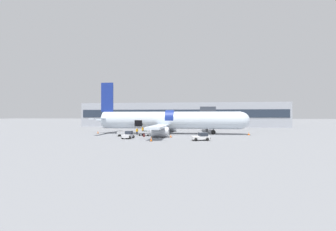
{
  "coord_description": "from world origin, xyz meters",
  "views": [
    {
      "loc": [
        5.61,
        -42.78,
        4.18
      ],
      "look_at": [
        -0.57,
        6.16,
        4.18
      ],
      "focal_mm": 24.0,
      "sensor_mm": 36.0,
      "label": 1
    }
  ],
  "objects_px": {
    "baggage_tug_lead": "(201,137)",
    "baggage_cart_loading": "(145,133)",
    "airplane": "(168,121)",
    "ground_crew_loader_b": "(137,131)",
    "ground_crew_driver": "(143,130)",
    "baggage_tug_mid": "(128,135)",
    "baggage_cart_queued": "(125,134)",
    "ground_crew_helper": "(167,131)",
    "suitcase_on_tarmac_upright": "(144,135)",
    "ground_crew_loader_a": "(161,131)",
    "ground_crew_supervisor": "(167,132)"
  },
  "relations": [
    {
      "from": "baggage_cart_queued",
      "to": "ground_crew_driver",
      "type": "relative_size",
      "value": 2.13
    },
    {
      "from": "ground_crew_supervisor",
      "to": "baggage_tug_lead",
      "type": "bearing_deg",
      "value": -49.16
    },
    {
      "from": "ground_crew_supervisor",
      "to": "baggage_cart_loading",
      "type": "bearing_deg",
      "value": -172.04
    },
    {
      "from": "baggage_cart_loading",
      "to": "ground_crew_helper",
      "type": "xyz_separation_m",
      "value": [
        4.14,
        2.31,
        0.38
      ]
    },
    {
      "from": "ground_crew_loader_b",
      "to": "ground_crew_driver",
      "type": "distance_m",
      "value": 1.56
    },
    {
      "from": "ground_crew_loader_b",
      "to": "suitcase_on_tarmac_upright",
      "type": "xyz_separation_m",
      "value": [
        2.44,
        -3.99,
        -0.49
      ]
    },
    {
      "from": "baggage_cart_queued",
      "to": "ground_crew_helper",
      "type": "distance_m",
      "value": 8.89
    },
    {
      "from": "baggage_tug_mid",
      "to": "ground_crew_loader_b",
      "type": "relative_size",
      "value": 1.94
    },
    {
      "from": "ground_crew_supervisor",
      "to": "ground_crew_helper",
      "type": "xyz_separation_m",
      "value": [
        -0.18,
        1.71,
        0.08
      ]
    },
    {
      "from": "baggage_tug_mid",
      "to": "suitcase_on_tarmac_upright",
      "type": "distance_m",
      "value": 3.75
    },
    {
      "from": "ground_crew_loader_a",
      "to": "airplane",
      "type": "bearing_deg",
      "value": 73.34
    },
    {
      "from": "baggage_cart_loading",
      "to": "suitcase_on_tarmac_upright",
      "type": "distance_m",
      "value": 2.51
    },
    {
      "from": "baggage_tug_mid",
      "to": "suitcase_on_tarmac_upright",
      "type": "relative_size",
      "value": 3.95
    },
    {
      "from": "baggage_tug_lead",
      "to": "ground_crew_supervisor",
      "type": "xyz_separation_m",
      "value": [
        -6.84,
        7.91,
        0.24
      ]
    },
    {
      "from": "baggage_cart_queued",
      "to": "ground_crew_driver",
      "type": "distance_m",
      "value": 4.91
    },
    {
      "from": "ground_crew_loader_b",
      "to": "ground_crew_driver",
      "type": "relative_size",
      "value": 0.89
    },
    {
      "from": "ground_crew_driver",
      "to": "baggage_tug_lead",
      "type": "bearing_deg",
      "value": -38.99
    },
    {
      "from": "ground_crew_loader_a",
      "to": "ground_crew_loader_b",
      "type": "bearing_deg",
      "value": -175.77
    },
    {
      "from": "airplane",
      "to": "ground_crew_loader_a",
      "type": "xyz_separation_m",
      "value": [
        -1.04,
        -3.48,
        -2.17
      ]
    },
    {
      "from": "airplane",
      "to": "ground_crew_driver",
      "type": "bearing_deg",
      "value": -153.67
    },
    {
      "from": "baggage_tug_mid",
      "to": "baggage_cart_loading",
      "type": "bearing_deg",
      "value": 70.79
    },
    {
      "from": "airplane",
      "to": "ground_crew_loader_a",
      "type": "height_order",
      "value": "airplane"
    },
    {
      "from": "baggage_cart_loading",
      "to": "ground_crew_helper",
      "type": "relative_size",
      "value": 2.14
    },
    {
      "from": "ground_crew_loader_b",
      "to": "ground_crew_driver",
      "type": "xyz_separation_m",
      "value": [
        0.93,
        1.26,
        0.11
      ]
    },
    {
      "from": "baggage_tug_mid",
      "to": "ground_crew_loader_a",
      "type": "relative_size",
      "value": 1.83
    },
    {
      "from": "baggage_cart_queued",
      "to": "ground_crew_helper",
      "type": "xyz_separation_m",
      "value": [
        8.11,
        3.63,
        0.43
      ]
    },
    {
      "from": "suitcase_on_tarmac_upright",
      "to": "baggage_tug_lead",
      "type": "bearing_deg",
      "value": -23.81
    },
    {
      "from": "ground_crew_helper",
      "to": "ground_crew_supervisor",
      "type": "bearing_deg",
      "value": -83.88
    },
    {
      "from": "airplane",
      "to": "ground_crew_loader_b",
      "type": "relative_size",
      "value": 22.72
    },
    {
      "from": "baggage_tug_lead",
      "to": "baggage_cart_loading",
      "type": "bearing_deg",
      "value": 146.78
    },
    {
      "from": "baggage_tug_lead",
      "to": "baggage_cart_loading",
      "type": "xyz_separation_m",
      "value": [
        -11.16,
        7.31,
        -0.06
      ]
    },
    {
      "from": "ground_crew_driver",
      "to": "ground_crew_supervisor",
      "type": "xyz_separation_m",
      "value": [
        5.58,
        -2.14,
        -0.11
      ]
    },
    {
      "from": "baggage_tug_mid",
      "to": "ground_crew_supervisor",
      "type": "bearing_deg",
      "value": 44.49
    },
    {
      "from": "ground_crew_driver",
      "to": "baggage_tug_mid",
      "type": "bearing_deg",
      "value": -94.62
    },
    {
      "from": "ground_crew_helper",
      "to": "ground_crew_driver",
      "type": "bearing_deg",
      "value": 175.38
    },
    {
      "from": "ground_crew_driver",
      "to": "airplane",
      "type": "bearing_deg",
      "value": 26.33
    },
    {
      "from": "ground_crew_loader_b",
      "to": "suitcase_on_tarmac_upright",
      "type": "height_order",
      "value": "ground_crew_loader_b"
    },
    {
      "from": "ground_crew_loader_a",
      "to": "suitcase_on_tarmac_upright",
      "type": "distance_m",
      "value": 5.17
    },
    {
      "from": "baggage_tug_lead",
      "to": "suitcase_on_tarmac_upright",
      "type": "height_order",
      "value": "baggage_tug_lead"
    },
    {
      "from": "baggage_cart_loading",
      "to": "ground_crew_helper",
      "type": "height_order",
      "value": "ground_crew_helper"
    },
    {
      "from": "baggage_cart_loading",
      "to": "ground_crew_driver",
      "type": "xyz_separation_m",
      "value": [
        -1.26,
        2.75,
        0.41
      ]
    },
    {
      "from": "baggage_cart_loading",
      "to": "ground_crew_loader_b",
      "type": "bearing_deg",
      "value": 145.73
    },
    {
      "from": "baggage_tug_lead",
      "to": "ground_crew_driver",
      "type": "distance_m",
      "value": 15.99
    },
    {
      "from": "ground_crew_loader_a",
      "to": "baggage_tug_mid",
      "type": "bearing_deg",
      "value": -123.43
    },
    {
      "from": "baggage_tug_mid",
      "to": "baggage_cart_loading",
      "type": "distance_m",
      "value": 5.87
    },
    {
      "from": "ground_crew_loader_b",
      "to": "ground_crew_helper",
      "type": "height_order",
      "value": "ground_crew_helper"
    },
    {
      "from": "baggage_tug_lead",
      "to": "ground_crew_driver",
      "type": "bearing_deg",
      "value": 141.01
    },
    {
      "from": "baggage_cart_queued",
      "to": "suitcase_on_tarmac_upright",
      "type": "xyz_separation_m",
      "value": [
        4.22,
        -1.18,
        -0.14
      ]
    },
    {
      "from": "baggage_cart_loading",
      "to": "suitcase_on_tarmac_upright",
      "type": "height_order",
      "value": "baggage_cart_loading"
    },
    {
      "from": "baggage_tug_lead",
      "to": "ground_crew_supervisor",
      "type": "bearing_deg",
      "value": 130.84
    }
  ]
}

